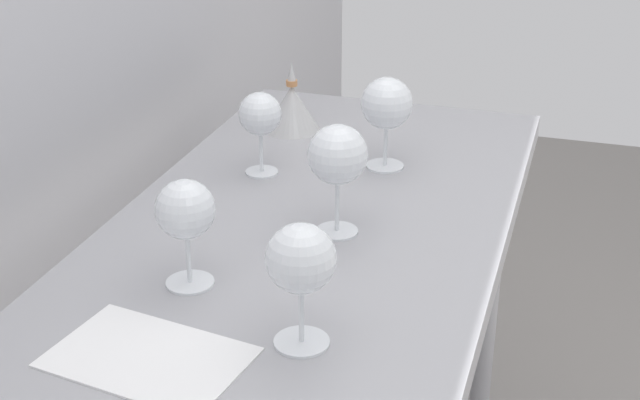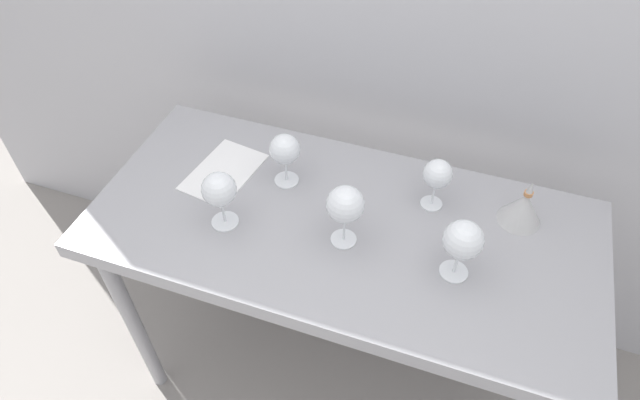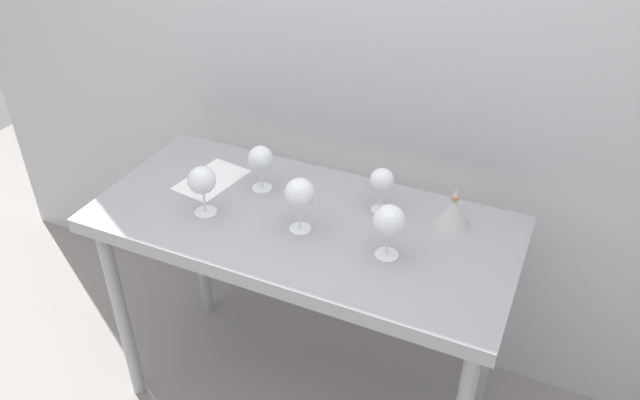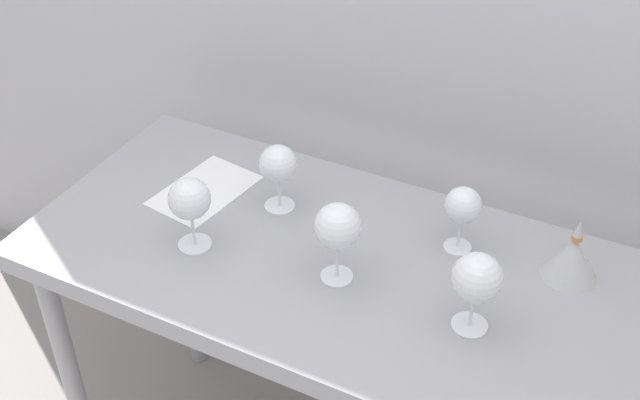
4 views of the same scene
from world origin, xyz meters
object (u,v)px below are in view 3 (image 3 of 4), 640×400
object	(u,v)px
wine_glass_near_left	(202,181)
tasting_sheet_upper	(212,180)
wine_glass_far_right	(382,181)
wine_glass_near_right	(389,222)
wine_glass_near_center	(300,194)
decanter_funnel	(453,212)
wine_glass_far_left	(261,160)

from	to	relation	value
wine_glass_near_left	tasting_sheet_upper	bearing A→B (deg)	117.39
wine_glass_far_right	wine_glass_near_right	bearing A→B (deg)	-65.25
wine_glass_near_center	decanter_funnel	bearing A→B (deg)	27.55
wine_glass_far_left	tasting_sheet_upper	bearing A→B (deg)	-171.38
wine_glass_near_left	tasting_sheet_upper	distance (m)	0.23
wine_glass_far_right	tasting_sheet_upper	size ratio (longest dim) A/B	0.63
tasting_sheet_upper	decanter_funnel	bearing A→B (deg)	14.93
decanter_funnel	wine_glass_far_right	bearing A→B (deg)	-175.15
wine_glass_near_left	wine_glass_far_left	xyz separation A→B (m)	(0.10, 0.21, -0.01)
tasting_sheet_upper	wine_glass_far_right	bearing A→B (deg)	15.52
wine_glass_near_right	wine_glass_near_left	bearing A→B (deg)	-176.52
wine_glass_near_center	wine_glass_far_left	bearing A→B (deg)	144.81
wine_glass_far_left	decanter_funnel	distance (m)	0.67
wine_glass_far_right	tasting_sheet_upper	xyz separation A→B (m)	(-0.62, -0.08, -0.11)
wine_glass_far_right	decanter_funnel	bearing A→B (deg)	4.85
wine_glass_near_right	wine_glass_far_left	world-z (taller)	wine_glass_near_right
wine_glass_far_left	wine_glass_far_right	size ratio (longest dim) A/B	1.05
wine_glass_near_left	wine_glass_far_left	distance (m)	0.23
wine_glass_far_right	decanter_funnel	world-z (taller)	wine_glass_far_right
wine_glass_near_left	wine_glass_far_right	world-z (taller)	wine_glass_near_left
wine_glass_far_right	wine_glass_near_center	bearing A→B (deg)	-133.52
wine_glass_near_left	decanter_funnel	xyz separation A→B (m)	(0.76, 0.27, -0.07)
wine_glass_near_right	wine_glass_far_left	distance (m)	0.55
wine_glass_near_right	wine_glass_far_right	size ratio (longest dim) A/B	1.12
wine_glass_far_right	decanter_funnel	xyz separation A→B (m)	(0.24, 0.02, -0.06)
wine_glass_near_left	wine_glass_far_left	world-z (taller)	wine_glass_near_left
wine_glass_near_right	wine_glass_near_center	bearing A→B (deg)	178.17
wine_glass_near_right	wine_glass_near_left	size ratio (longest dim) A/B	1.02
wine_glass_near_right	decanter_funnel	bearing A→B (deg)	59.51
wine_glass_near_right	wine_glass_near_left	distance (m)	0.62
tasting_sheet_upper	wine_glass_near_left	bearing A→B (deg)	-54.05
wine_glass_near_right	tasting_sheet_upper	distance (m)	0.74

